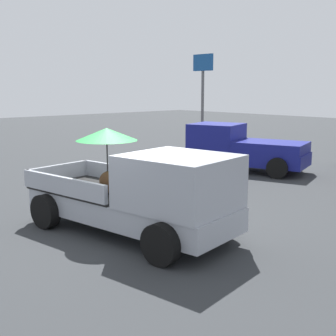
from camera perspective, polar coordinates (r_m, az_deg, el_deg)
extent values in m
plane|color=#2D3033|center=(10.13, -4.96, -8.27)|extent=(80.00, 80.00, 0.00)
cylinder|color=black|center=(9.71, 6.61, -6.65)|extent=(0.83, 0.40, 0.80)
cylinder|color=black|center=(8.20, -0.89, -9.80)|extent=(0.83, 0.40, 0.80)
cylinder|color=black|center=(11.88, -7.80, -3.53)|extent=(0.83, 0.40, 0.80)
cylinder|color=black|center=(10.68, -15.50, -5.38)|extent=(0.83, 0.40, 0.80)
cube|color=#9EA3AD|center=(9.96, -5.01, -5.16)|extent=(5.21, 2.53, 0.50)
cube|color=#9EA3AD|center=(8.88, 1.42, -1.78)|extent=(2.36, 2.15, 1.08)
cube|color=#4C606B|center=(8.28, 6.92, -1.33)|extent=(0.32, 1.71, 0.64)
cube|color=black|center=(10.70, -9.47, -2.63)|extent=(3.04, 2.24, 0.06)
cube|color=#9EA3AD|center=(11.27, -6.01, -0.70)|extent=(2.78, 0.52, 0.40)
cube|color=#9EA3AD|center=(10.08, -13.42, -2.23)|extent=(2.78, 0.52, 0.40)
cube|color=#9EA3AD|center=(11.68, -13.91, -0.55)|extent=(0.38, 1.83, 0.40)
ellipsoid|color=#472D19|center=(9.93, -7.36, -1.87)|extent=(0.72, 0.42, 0.52)
sphere|color=#472D19|center=(9.65, -6.17, -0.25)|extent=(0.32, 0.32, 0.28)
cone|color=#472D19|center=(9.69, -5.86, 0.63)|extent=(0.10, 0.10, 0.12)
cone|color=#472D19|center=(9.58, -6.53, 0.50)|extent=(0.10, 0.10, 0.12)
cylinder|color=black|center=(10.14, -7.81, 0.37)|extent=(0.03, 0.03, 1.21)
cone|color=#19722D|center=(10.05, -7.90, 4.33)|extent=(1.58, 1.58, 0.28)
cylinder|color=black|center=(17.45, 3.77, 0.91)|extent=(0.80, 0.48, 0.76)
cylinder|color=black|center=(19.16, 6.27, 1.71)|extent=(0.80, 0.48, 0.76)
cylinder|color=black|center=(16.33, 13.90, -0.02)|extent=(0.80, 0.48, 0.76)
cylinder|color=black|center=(18.14, 15.57, 0.91)|extent=(0.80, 0.48, 0.76)
cube|color=navy|center=(17.68, 9.80, 1.46)|extent=(5.12, 3.19, 0.50)
cube|color=navy|center=(18.02, 6.28, 4.12)|extent=(2.36, 2.30, 1.00)
cube|color=navy|center=(17.30, 12.95, 2.66)|extent=(3.12, 2.54, 0.40)
cylinder|color=#59595B|center=(25.11, 4.46, 7.64)|extent=(0.16, 0.16, 4.15)
cube|color=#194C8C|center=(25.12, 4.54, 13.40)|extent=(1.40, 0.12, 0.90)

